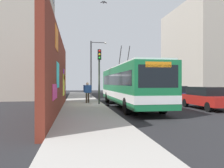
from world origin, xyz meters
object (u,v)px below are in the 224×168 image
object	(u,v)px
parked_car_red	(207,97)
parked_car_navy	(173,94)
street_lamp	(93,65)
city_bus	(129,84)
traffic_light	(99,67)
pedestrian_midblock	(87,91)

from	to	relation	value
parked_car_red	parked_car_navy	bearing A→B (deg)	0.00
street_lamp	parked_car_red	bearing A→B (deg)	-148.18
parked_car_red	street_lamp	size ratio (longest dim) A/B	0.70
city_bus	traffic_light	size ratio (longest dim) A/B	2.78
parked_car_red	street_lamp	xyz separation A→B (m)	(11.65, 7.23, 3.15)
street_lamp	parked_car_navy	bearing A→B (deg)	-129.99
parked_car_red	parked_car_navy	xyz separation A→B (m)	(5.59, 0.00, -0.00)
street_lamp	city_bus	bearing A→B (deg)	-168.03
city_bus	pedestrian_midblock	size ratio (longest dim) A/B	7.04
parked_car_red	traffic_light	distance (m)	8.44
pedestrian_midblock	street_lamp	world-z (taller)	street_lamp
parked_car_navy	pedestrian_midblock	distance (m)	8.31
parked_car_navy	pedestrian_midblock	size ratio (longest dim) A/B	2.42
parked_car_navy	street_lamp	distance (m)	9.95
parked_car_red	parked_car_navy	world-z (taller)	same
pedestrian_midblock	traffic_light	size ratio (longest dim) A/B	0.40
traffic_light	street_lamp	xyz separation A→B (m)	(8.20, -0.12, 0.85)
parked_car_red	pedestrian_midblock	size ratio (longest dim) A/B	2.62
parked_car_navy	street_lamp	world-z (taller)	street_lamp
city_bus	traffic_light	world-z (taller)	city_bus
pedestrian_midblock	street_lamp	size ratio (longest dim) A/B	0.27
pedestrian_midblock	city_bus	bearing A→B (deg)	-130.07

